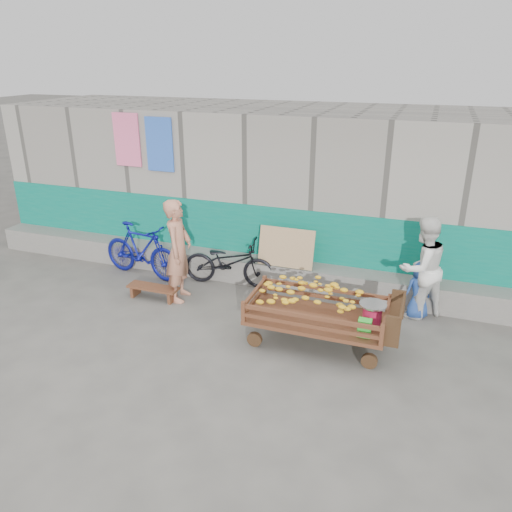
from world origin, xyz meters
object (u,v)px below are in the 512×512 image
(vendor_man, at_px, (179,251))
(bicycle_blue, at_px, (141,250))
(woman, at_px, (422,268))
(bicycle_dark, at_px, (229,262))
(child, at_px, (419,290))
(bench, at_px, (153,290))
(banana_cart, at_px, (315,305))

(vendor_man, height_order, bicycle_blue, vendor_man)
(vendor_man, bearing_deg, woman, -88.74)
(bicycle_dark, xyz_separation_m, bicycle_blue, (-1.71, -0.20, 0.08))
(vendor_man, distance_m, child, 3.98)
(vendor_man, distance_m, bicycle_blue, 1.33)
(woman, relative_size, bicycle_dark, 0.99)
(bench, relative_size, woman, 0.55)
(bench, bearing_deg, banana_cart, -9.34)
(vendor_man, xyz_separation_m, woman, (3.90, 0.75, -0.05))
(vendor_man, height_order, bicycle_dark, vendor_man)
(child, distance_m, bicycle_blue, 5.03)
(vendor_man, distance_m, bicycle_dark, 1.08)
(child, bearing_deg, bicycle_blue, -29.21)
(vendor_man, bearing_deg, bench, 101.78)
(bench, distance_m, child, 4.44)
(banana_cart, height_order, bicycle_dark, banana_cart)
(bench, height_order, bicycle_blue, bicycle_blue)
(banana_cart, relative_size, bench, 2.37)
(bench, relative_size, vendor_man, 0.51)
(banana_cart, bearing_deg, bicycle_dark, 142.99)
(banana_cart, xyz_separation_m, woman, (1.38, 1.41, 0.21))
(banana_cart, bearing_deg, child, 44.27)
(woman, bearing_deg, bench, -29.86)
(child, height_order, bicycle_dark, child)
(banana_cart, relative_size, vendor_man, 1.22)
(child, xyz_separation_m, bicycle_blue, (-5.03, -0.07, 0.05))
(bench, xyz_separation_m, woman, (4.34, 0.93, 0.67))
(banana_cart, height_order, child, child)
(woman, bearing_deg, bicycle_blue, -40.22)
(banana_cart, bearing_deg, bench, 170.66)
(bicycle_dark, bearing_deg, vendor_man, 137.67)
(vendor_man, relative_size, bicycle_dark, 1.05)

